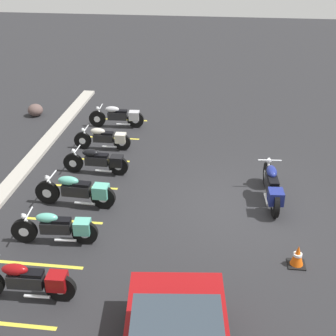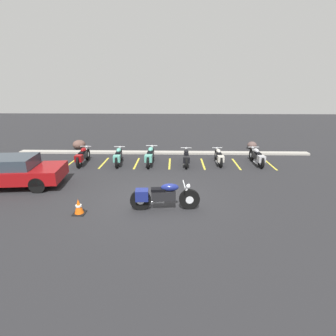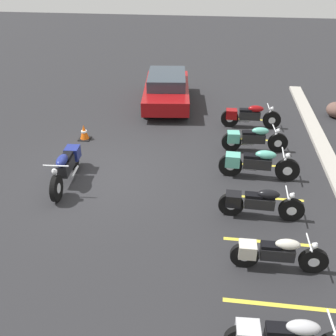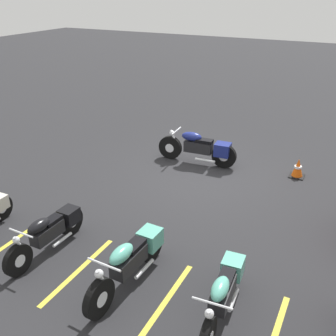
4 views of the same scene
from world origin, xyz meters
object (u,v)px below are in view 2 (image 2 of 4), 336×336
Objects in this scene: car_red at (8,171)px; landscape_rock_1 at (252,145)px; motorcycle_navy_featured at (161,196)px; parked_bike_1 at (118,156)px; parked_bike_3 at (186,157)px; parked_bike_4 at (219,157)px; parked_bike_5 at (257,157)px; landscape_rock_0 at (79,144)px; parked_bike_0 at (82,156)px; traffic_cone at (79,207)px; parked_bike_2 at (150,156)px.

car_red reaches higher than landscape_rock_1.
motorcycle_navy_featured reaches higher than parked_bike_1.
parked_bike_4 is at bearing -80.96° from parked_bike_3.
motorcycle_navy_featured is at bearing 135.19° from parked_bike_5.
motorcycle_navy_featured reaches higher than landscape_rock_0.
car_red reaches higher than parked_bike_4.
parked_bike_0 is (-4.51, 5.24, -0.05)m from motorcycle_navy_featured.
traffic_cone is at bearing 147.30° from parked_bike_3.
motorcycle_navy_featured is 6.14m from parked_bike_4.
traffic_cone is (-7.60, -5.80, -0.20)m from parked_bike_5.
parked_bike_5 is at bearing -90.82° from parked_bike_0.
parked_bike_5 is 11.87m from car_red.
parked_bike_1 is at bearing 88.14° from parked_bike_5.
parked_bike_4 is 2.40× the size of landscape_rock_0.
parked_bike_1 is 9.02m from landscape_rock_1.
parked_bike_3 is 7.85m from landscape_rock_0.
landscape_rock_0 is at bearing -178.46° from landscape_rock_1.
motorcycle_navy_featured is at bearing 8.32° from traffic_cone.
traffic_cone is (-8.35, -9.45, -0.00)m from landscape_rock_1.
parked_bike_4 is 3.28× the size of landscape_rock_1.
parked_bike_2 is at bearing 88.41° from parked_bike_5.
landscape_rock_0 reaches higher than landscape_rock_1.
parked_bike_4 is (2.82, 5.45, -0.09)m from motorcycle_navy_featured.
parked_bike_4 is (1.77, 0.24, -0.02)m from parked_bike_3.
parked_bike_3 is 1.78m from parked_bike_4.
parked_bike_0 reaches higher than traffic_cone.
parked_bike_5 is 0.47× the size of car_red.
car_red reaches higher than parked_bike_0.
parked_bike_1 is 4.84m from landscape_rock_0.
landscape_rock_1 is (6.48, 3.78, -0.23)m from parked_bike_2.
parked_bike_2 is (-0.87, 5.28, -0.02)m from motorcycle_navy_featured.
parked_bike_0 is at bearing 107.44° from traffic_cone.
car_red is 6.80m from landscape_rock_0.
traffic_cone is at bearing -38.47° from car_red.
parked_bike_3 is (1.06, 5.21, -0.07)m from motorcycle_navy_featured.
parked_bike_0 is at bearing 90.85° from parked_bike_4.
motorcycle_navy_featured is 1.05× the size of parked_bike_2.
landscape_rock_0 is at bearing 39.95° from parked_bike_1.
parked_bike_1 is 4.01× the size of traffic_cone.
parked_bike_0 reaches higher than parked_bike_1.
parked_bike_3 is at bearing -139.89° from landscape_rock_1.
parked_bike_0 is 3.60× the size of landscape_rock_1.
parked_bike_1 is 1.01× the size of parked_bike_5.
parked_bike_1 is at bearing -155.24° from landscape_rock_1.
parked_bike_1 is 1.07× the size of parked_bike_4.
parked_bike_3 is 1.05× the size of parked_bike_4.
parked_bike_4 is 4.56m from landscape_rock_1.
parked_bike_0 is 1.03× the size of parked_bike_5.
parked_bike_1 is (-2.58, 5.27, -0.06)m from motorcycle_navy_featured.
motorcycle_navy_featured is at bearing 151.85° from parked_bike_4.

